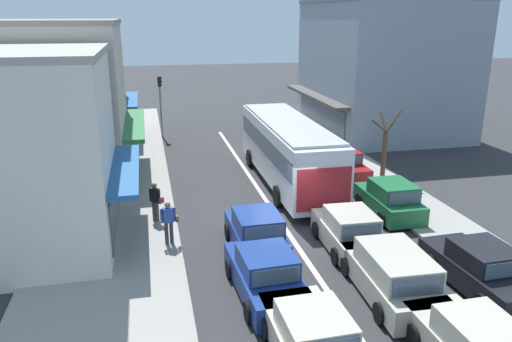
% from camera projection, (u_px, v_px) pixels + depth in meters
% --- Properties ---
extents(ground_plane, '(140.00, 140.00, 0.00)m').
position_uv_depth(ground_plane, '(288.00, 233.00, 19.57)').
color(ground_plane, '#2D2D30').
extents(lane_centre_line, '(0.20, 28.00, 0.01)m').
position_uv_depth(lane_centre_line, '(264.00, 198.00, 23.29)').
color(lane_centre_line, silver).
rests_on(lane_centre_line, ground).
extents(sidewalk_left, '(5.20, 44.00, 0.14)m').
position_uv_depth(sidewalk_left, '(116.00, 193.00, 23.73)').
color(sidewalk_left, gray).
rests_on(sidewalk_left, ground).
extents(kerb_right, '(2.80, 44.00, 0.12)m').
position_uv_depth(kerb_right, '(369.00, 175.00, 26.42)').
color(kerb_right, gray).
rests_on(kerb_right, ground).
extents(shopfront_corner_near, '(8.42, 7.02, 7.08)m').
position_uv_depth(shopfront_corner_near, '(1.00, 154.00, 17.40)').
color(shopfront_corner_near, silver).
rests_on(shopfront_corner_near, ground).
extents(shopfront_mid_block, '(8.92, 8.57, 7.96)m').
position_uv_depth(shopfront_mid_block, '(42.00, 103.00, 24.81)').
color(shopfront_mid_block, beige).
rests_on(shopfront_mid_block, ground).
extents(shopfront_far_end, '(8.20, 7.10, 7.57)m').
position_uv_depth(shopfront_far_end, '(65.00, 86.00, 32.27)').
color(shopfront_far_end, '#84939E').
rests_on(shopfront_far_end, ground).
extents(building_right_far, '(10.06, 11.36, 9.22)m').
position_uv_depth(building_right_far, '(382.00, 67.00, 35.47)').
color(building_right_far, '#84939E').
rests_on(building_right_far, ground).
extents(city_bus, '(2.83, 10.88, 3.23)m').
position_uv_depth(city_bus, '(288.00, 148.00, 24.73)').
color(city_bus, silver).
rests_on(city_bus, ground).
extents(hatchback_queue_gap_filler, '(1.86, 3.73, 1.54)m').
position_uv_depth(hatchback_queue_gap_filler, '(256.00, 233.00, 17.86)').
color(hatchback_queue_gap_filler, navy).
rests_on(hatchback_queue_gap_filler, ground).
extents(wagon_behind_bus_mid, '(2.07, 4.57, 1.58)m').
position_uv_depth(wagon_behind_bus_mid, '(391.00, 274.00, 14.93)').
color(wagon_behind_bus_mid, '#B7B29E').
rests_on(wagon_behind_bus_mid, ground).
extents(sedan_queue_far_back, '(1.95, 4.23, 1.47)m').
position_uv_depth(sedan_queue_far_back, '(313.00, 341.00, 12.00)').
color(sedan_queue_far_back, '#B7B29E').
rests_on(sedan_queue_far_back, ground).
extents(sedan_adjacent_lane_trail, '(2.04, 4.27, 1.47)m').
position_uv_depth(sedan_adjacent_lane_trail, '(266.00, 275.00, 15.05)').
color(sedan_adjacent_lane_trail, navy).
rests_on(sedan_adjacent_lane_trail, ground).
extents(hatchback_adjacent_lane_lead, '(1.91, 3.75, 1.54)m').
position_uv_depth(hatchback_adjacent_lane_lead, '(348.00, 231.00, 17.97)').
color(hatchback_adjacent_lane_lead, '#B7B29E').
rests_on(hatchback_adjacent_lane_lead, ground).
extents(parked_sedan_kerb_front, '(2.01, 4.26, 1.47)m').
position_uv_depth(parked_sedan_kerb_front, '(481.00, 269.00, 15.41)').
color(parked_sedan_kerb_front, black).
rests_on(parked_sedan_kerb_front, ground).
extents(parked_hatchback_kerb_second, '(1.84, 3.71, 1.54)m').
position_uv_depth(parked_hatchback_kerb_second, '(390.00, 200.00, 21.05)').
color(parked_hatchback_kerb_second, '#1E6638').
rests_on(parked_hatchback_kerb_second, ground).
extents(parked_sedan_kerb_third, '(1.93, 4.22, 1.47)m').
position_uv_depth(parked_sedan_kerb_third, '(341.00, 165.00, 26.17)').
color(parked_sedan_kerb_third, maroon).
rests_on(parked_sedan_kerb_third, ground).
extents(traffic_light_downstreet, '(0.32, 0.24, 4.20)m').
position_uv_depth(traffic_light_downstreet, '(160.00, 96.00, 34.06)').
color(traffic_light_downstreet, gray).
rests_on(traffic_light_downstreet, ground).
extents(street_tree_right, '(1.66, 1.61, 3.80)m').
position_uv_depth(street_tree_right, '(385.00, 150.00, 24.89)').
color(street_tree_right, brown).
rests_on(street_tree_right, ground).
extents(pedestrian_with_handbag_near, '(0.57, 0.53, 1.63)m').
position_uv_depth(pedestrian_with_handbag_near, '(155.00, 200.00, 20.07)').
color(pedestrian_with_handbag_near, '#4C4742').
rests_on(pedestrian_with_handbag_near, sidewalk_left).
extents(pedestrian_browsing_midblock, '(0.65, 0.32, 1.63)m').
position_uv_depth(pedestrian_browsing_midblock, '(169.00, 220.00, 18.07)').
color(pedestrian_browsing_midblock, '#333338').
rests_on(pedestrian_browsing_midblock, sidewalk_left).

